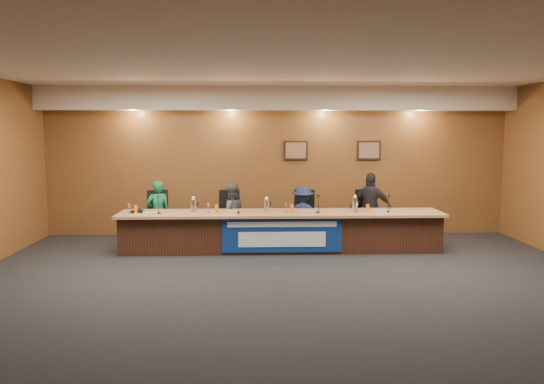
{
  "coord_description": "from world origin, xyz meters",
  "views": [
    {
      "loc": [
        -0.51,
        -7.54,
        2.29
      ],
      "look_at": [
        -0.16,
        2.63,
        1.1
      ],
      "focal_mm": 35.0,
      "sensor_mm": 36.0,
      "label": 1
    }
  ],
  "objects_px": {
    "dais_body": "(281,232)",
    "banner": "(282,235)",
    "office_chair_b": "(231,220)",
    "office_chair_c": "(302,220)",
    "panelist_a": "(158,213)",
    "carafe_left": "(194,206)",
    "panelist_b": "(231,214)",
    "office_chair_a": "(159,220)",
    "panelist_d": "(371,208)",
    "speakerphone": "(139,211)",
    "carafe_right": "(355,204)",
    "panelist_c": "(303,215)",
    "office_chair_d": "(369,219)",
    "carafe_mid": "(267,205)"
  },
  "relations": [
    {
      "from": "dais_body",
      "to": "banner",
      "type": "relative_size",
      "value": 2.73
    },
    {
      "from": "office_chair_b",
      "to": "dais_body",
      "type": "bearing_deg",
      "value": -47.15
    },
    {
      "from": "banner",
      "to": "office_chair_c",
      "type": "bearing_deg",
      "value": 66.34
    },
    {
      "from": "panelist_a",
      "to": "carafe_left",
      "type": "xyz_separation_m",
      "value": [
        0.77,
        -0.58,
        0.22
      ]
    },
    {
      "from": "panelist_b",
      "to": "office_chair_a",
      "type": "bearing_deg",
      "value": -21.07
    },
    {
      "from": "panelist_b",
      "to": "panelist_d",
      "type": "xyz_separation_m",
      "value": [
        2.82,
        0.0,
        0.1
      ]
    },
    {
      "from": "panelist_b",
      "to": "speakerphone",
      "type": "height_order",
      "value": "panelist_b"
    },
    {
      "from": "carafe_right",
      "to": "banner",
      "type": "bearing_deg",
      "value": -163.04
    },
    {
      "from": "dais_body",
      "to": "office_chair_b",
      "type": "distance_m",
      "value": 1.18
    },
    {
      "from": "carafe_right",
      "to": "panelist_c",
      "type": "bearing_deg",
      "value": 149.59
    },
    {
      "from": "panelist_a",
      "to": "office_chair_d",
      "type": "distance_m",
      "value": 4.28
    },
    {
      "from": "office_chair_a",
      "to": "office_chair_b",
      "type": "distance_m",
      "value": 1.46
    },
    {
      "from": "panelist_a",
      "to": "carafe_left",
      "type": "relative_size",
      "value": 5.41
    },
    {
      "from": "panelist_d",
      "to": "carafe_mid",
      "type": "bearing_deg",
      "value": 33.74
    },
    {
      "from": "office_chair_b",
      "to": "office_chair_c",
      "type": "distance_m",
      "value": 1.44
    },
    {
      "from": "dais_body",
      "to": "office_chair_d",
      "type": "distance_m",
      "value": 1.97
    },
    {
      "from": "panelist_a",
      "to": "panelist_c",
      "type": "distance_m",
      "value": 2.9
    },
    {
      "from": "panelist_b",
      "to": "speakerphone",
      "type": "bearing_deg",
      "value": 1.88
    },
    {
      "from": "panelist_d",
      "to": "office_chair_a",
      "type": "bearing_deg",
      "value": 18.37
    },
    {
      "from": "panelist_a",
      "to": "office_chair_d",
      "type": "relative_size",
      "value": 2.7
    },
    {
      "from": "carafe_mid",
      "to": "office_chair_a",
      "type": "bearing_deg",
      "value": 163.73
    },
    {
      "from": "office_chair_a",
      "to": "carafe_mid",
      "type": "xyz_separation_m",
      "value": [
        2.16,
        -0.63,
        0.38
      ]
    },
    {
      "from": "office_chair_a",
      "to": "speakerphone",
      "type": "relative_size",
      "value": 1.5
    },
    {
      "from": "speakerphone",
      "to": "office_chair_a",
      "type": "bearing_deg",
      "value": 69.94
    },
    {
      "from": "carafe_left",
      "to": "carafe_right",
      "type": "distance_m",
      "value": 3.06
    },
    {
      "from": "banner",
      "to": "carafe_mid",
      "type": "height_order",
      "value": "carafe_mid"
    },
    {
      "from": "panelist_d",
      "to": "carafe_left",
      "type": "bearing_deg",
      "value": 29.12
    },
    {
      "from": "panelist_d",
      "to": "carafe_right",
      "type": "relative_size",
      "value": 5.62
    },
    {
      "from": "banner",
      "to": "carafe_right",
      "type": "distance_m",
      "value": 1.56
    },
    {
      "from": "office_chair_c",
      "to": "office_chair_b",
      "type": "bearing_deg",
      "value": -165.15
    },
    {
      "from": "panelist_b",
      "to": "office_chair_b",
      "type": "xyz_separation_m",
      "value": [
        0.0,
        0.1,
        -0.14
      ]
    },
    {
      "from": "office_chair_b",
      "to": "office_chair_a",
      "type": "bearing_deg",
      "value": 167.3
    },
    {
      "from": "panelist_b",
      "to": "carafe_mid",
      "type": "xyz_separation_m",
      "value": [
        0.7,
        -0.53,
        0.24
      ]
    },
    {
      "from": "carafe_left",
      "to": "carafe_right",
      "type": "height_order",
      "value": "carafe_right"
    },
    {
      "from": "panelist_b",
      "to": "office_chair_c",
      "type": "distance_m",
      "value": 1.45
    },
    {
      "from": "office_chair_b",
      "to": "office_chair_c",
      "type": "relative_size",
      "value": 1.0
    },
    {
      "from": "office_chair_b",
      "to": "carafe_right",
      "type": "height_order",
      "value": "carafe_right"
    },
    {
      "from": "panelist_c",
      "to": "carafe_left",
      "type": "height_order",
      "value": "panelist_c"
    },
    {
      "from": "office_chair_a",
      "to": "carafe_mid",
      "type": "distance_m",
      "value": 2.28
    },
    {
      "from": "dais_body",
      "to": "office_chair_d",
      "type": "xyz_separation_m",
      "value": [
        1.85,
        0.67,
        0.13
      ]
    },
    {
      "from": "panelist_b",
      "to": "carafe_right",
      "type": "relative_size",
      "value": 4.83
    },
    {
      "from": "panelist_c",
      "to": "carafe_right",
      "type": "distance_m",
      "value": 1.13
    },
    {
      "from": "office_chair_c",
      "to": "office_chair_d",
      "type": "distance_m",
      "value": 1.37
    },
    {
      "from": "banner",
      "to": "panelist_d",
      "type": "relative_size",
      "value": 1.53
    },
    {
      "from": "office_chair_c",
      "to": "office_chair_d",
      "type": "relative_size",
      "value": 1.0
    },
    {
      "from": "banner",
      "to": "panelist_a",
      "type": "relative_size",
      "value": 1.7
    },
    {
      "from": "dais_body",
      "to": "panelist_c",
      "type": "xyz_separation_m",
      "value": [
        0.47,
        0.57,
        0.24
      ]
    },
    {
      "from": "office_chair_b",
      "to": "panelist_b",
      "type": "bearing_deg",
      "value": -102.7
    },
    {
      "from": "dais_body",
      "to": "office_chair_d",
      "type": "relative_size",
      "value": 12.5
    },
    {
      "from": "carafe_mid",
      "to": "dais_body",
      "type": "bearing_deg",
      "value": -7.72
    }
  ]
}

